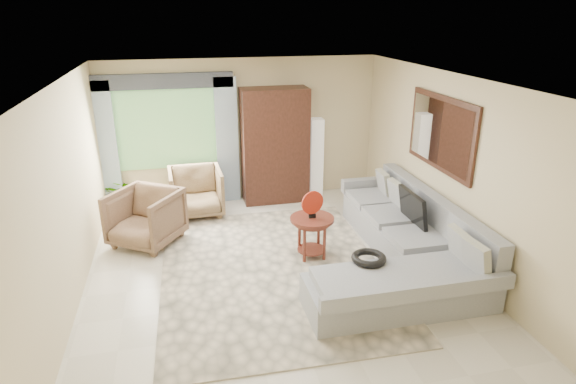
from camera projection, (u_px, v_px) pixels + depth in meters
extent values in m
plane|color=silver|center=(276.00, 274.00, 6.57)|extent=(6.00, 6.00, 0.00)
cube|color=beige|center=(273.00, 269.00, 6.67)|extent=(3.10, 4.08, 0.02)
cube|color=#A0A2A8|center=(397.00, 231.00, 7.38)|extent=(0.90, 2.40, 0.40)
cube|color=#A0A2A8|center=(400.00, 293.00, 5.77)|extent=(2.30, 0.80, 0.40)
cube|color=#A0A2A8|center=(434.00, 212.00, 6.92)|extent=(0.20, 3.20, 0.50)
cube|color=#A0A2A8|center=(367.00, 185.00, 8.43)|extent=(0.90, 0.16, 0.22)
cube|color=#A0A2A8|center=(420.00, 292.00, 5.26)|extent=(2.30, 0.10, 0.18)
cube|color=black|center=(413.00, 208.00, 6.90)|extent=(0.14, 0.74, 0.48)
torus|color=black|center=(369.00, 258.00, 5.87)|extent=(0.43, 0.43, 0.09)
cylinder|color=#522015|center=(312.00, 219.00, 6.81)|extent=(0.63, 0.63, 0.04)
cylinder|color=#522015|center=(312.00, 239.00, 6.93)|extent=(0.41, 0.41, 0.56)
cylinder|color=#A12110|center=(312.00, 203.00, 6.72)|extent=(0.34, 0.11, 0.34)
imported|color=brown|center=(145.00, 218.00, 7.30)|extent=(1.28, 1.29, 0.85)
imported|color=olive|center=(196.00, 192.00, 8.36)|extent=(0.92, 0.95, 0.83)
imported|color=#999999|center=(123.00, 195.00, 8.57)|extent=(0.65, 0.61, 0.58)
cube|color=black|center=(275.00, 146.00, 8.79)|extent=(1.20, 0.55, 2.10)
cube|color=silver|center=(316.00, 158.00, 9.12)|extent=(0.24, 0.24, 1.50)
cube|color=#669E59|center=(167.00, 129.00, 8.49)|extent=(1.80, 0.04, 1.40)
cube|color=#9EB7CC|center=(105.00, 148.00, 8.28)|extent=(0.40, 0.08, 2.30)
cube|color=#9EB7CC|center=(227.00, 141.00, 8.72)|extent=(0.40, 0.08, 2.30)
cube|color=#1E232D|center=(162.00, 81.00, 8.13)|extent=(2.40, 0.12, 0.26)
cube|color=black|center=(441.00, 133.00, 6.79)|extent=(0.04, 1.70, 1.05)
cube|color=white|center=(439.00, 133.00, 6.78)|extent=(0.02, 1.54, 0.90)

